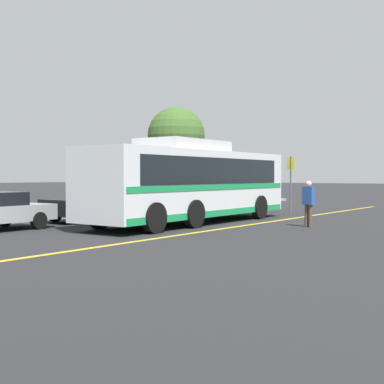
{
  "coord_description": "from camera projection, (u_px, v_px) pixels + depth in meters",
  "views": [
    {
      "loc": [
        -17.19,
        -12.39,
        1.84
      ],
      "look_at": [
        -0.45,
        -0.09,
        1.21
      ],
      "focal_mm": 50.0,
      "sensor_mm": 36.0,
      "label": 1
    }
  ],
  "objects": [
    {
      "name": "pedestrian_0",
      "position": [
        309.0,
        201.0,
        19.15
      ],
      "size": [
        0.31,
        0.46,
        1.67
      ],
      "rotation": [
        0.0,
        0.0,
        1.35
      ],
      "color": "brown",
      "rests_on": "ground_plane"
    },
    {
      "name": "ground_plane",
      "position": [
        197.0,
        222.0,
        21.24
      ],
      "size": [
        220.0,
        220.0,
        0.0
      ],
      "primitive_type": "plane",
      "color": "#262628"
    },
    {
      "name": "bus_stop_sign",
      "position": [
        291.0,
        178.0,
        25.53
      ],
      "size": [
        0.07,
        0.4,
        2.77
      ],
      "rotation": [
        0.0,
        0.0,
        -1.55
      ],
      "color": "#59595E",
      "rests_on": "ground_plane"
    },
    {
      "name": "parked_car_3",
      "position": [
        184.0,
        198.0,
        26.76
      ],
      "size": [
        4.13,
        2.05,
        1.43
      ],
      "rotation": [
        0.0,
        0.0,
        1.65
      ],
      "color": "#335B33",
      "rests_on": "ground_plane"
    },
    {
      "name": "transit_bus",
      "position": [
        192.0,
        182.0,
        20.76
      ],
      "size": [
        10.92,
        2.85,
        3.2
      ],
      "rotation": [
        0.0,
        0.0,
        -1.55
      ],
      "color": "silver",
      "rests_on": "ground_plane"
    },
    {
      "name": "curb_strip",
      "position": [
        92.0,
        215.0,
        24.16
      ],
      "size": [
        38.56,
        0.36,
        0.15
      ],
      "primitive_type": "cube",
      "color": "#99999E",
      "rests_on": "ground_plane"
    },
    {
      "name": "tree_0",
      "position": [
        176.0,
        136.0,
        34.98
      ],
      "size": [
        3.75,
        3.75,
        6.34
      ],
      "color": "#513823",
      "rests_on": "ground_plane"
    },
    {
      "name": "parked_car_4",
      "position": [
        243.0,
        196.0,
        31.15
      ],
      "size": [
        3.98,
        1.9,
        1.31
      ],
      "rotation": [
        0.0,
        0.0,
        -1.54
      ],
      "color": "#9E9EA3",
      "rests_on": "ground_plane"
    },
    {
      "name": "parked_car_2",
      "position": [
        94.0,
        204.0,
        21.77
      ],
      "size": [
        4.19,
        2.04,
        1.39
      ],
      "rotation": [
        0.0,
        0.0,
        1.51
      ],
      "color": "black",
      "rests_on": "ground_plane"
    },
    {
      "name": "lane_strip_0",
      "position": [
        240.0,
        226.0,
        19.52
      ],
      "size": [
        30.56,
        0.2,
        0.01
      ],
      "primitive_type": "cube",
      "rotation": [
        0.0,
        0.0,
        1.57
      ],
      "color": "gold",
      "rests_on": "ground_plane"
    }
  ]
}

